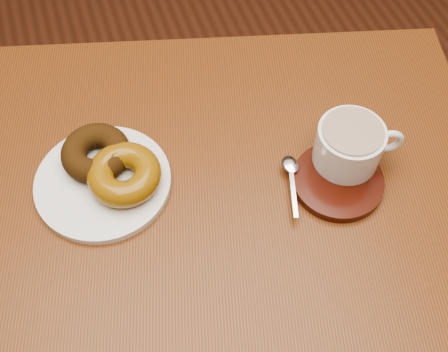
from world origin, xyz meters
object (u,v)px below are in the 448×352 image
object	(u,v)px
saucer	(338,181)
coffee_cup	(350,145)
donut_plate	(103,182)
cafe_table	(213,227)

from	to	relation	value
saucer	coffee_cup	size ratio (longest dim) A/B	1.04
saucer	donut_plate	bearing A→B (deg)	161.87
cafe_table	saucer	xyz separation A→B (m)	(0.18, -0.05, 0.13)
coffee_cup	cafe_table	bearing A→B (deg)	-173.12
donut_plate	saucer	distance (m)	0.35
cafe_table	donut_plate	size ratio (longest dim) A/B	4.86
donut_plate	coffee_cup	size ratio (longest dim) A/B	1.56
saucer	coffee_cup	bearing A→B (deg)	49.56
saucer	cafe_table	bearing A→B (deg)	163.34
cafe_table	coffee_cup	size ratio (longest dim) A/B	7.57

